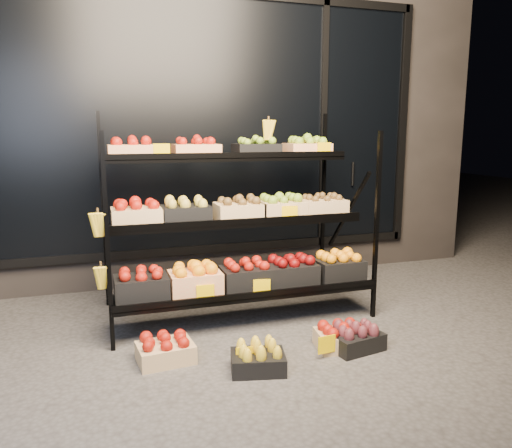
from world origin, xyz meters
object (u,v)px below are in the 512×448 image
object	(u,v)px
display_rack	(236,221)
floor_crate_midleft	(258,358)
floor_crate_midright	(342,336)
floor_crate_left	(165,349)

from	to	relation	value
display_rack	floor_crate_midleft	distance (m)	1.25
floor_crate_midleft	display_rack	bearing A→B (deg)	94.71
floor_crate_midleft	floor_crate_midright	world-z (taller)	floor_crate_midright
display_rack	floor_crate_left	size ratio (longest dim) A/B	5.74
floor_crate_left	floor_crate_midright	distance (m)	1.21
display_rack	floor_crate_midright	size ratio (longest dim) A/B	5.77
floor_crate_left	floor_crate_midright	size ratio (longest dim) A/B	1.01
floor_crate_left	floor_crate_midright	world-z (taller)	floor_crate_left
display_rack	floor_crate_midright	bearing A→B (deg)	-59.69
floor_crate_midleft	floor_crate_midright	bearing A→B (deg)	25.35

